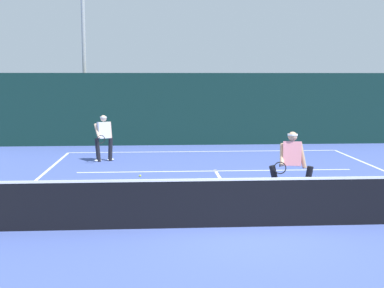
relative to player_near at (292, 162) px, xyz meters
The scene contains 11 objects.
ground_plane 2.80m from the player_near, 122.65° to the right, with size 80.00×80.00×0.00m, color #4357A2.
court_line_baseline_far 8.49m from the player_near, 99.72° to the left, with size 10.82×0.10×0.01m, color white.
court_line_service 4.33m from the player_near, 109.70° to the left, with size 8.82×0.10×0.01m, color white.
court_line_centre 1.96m from the player_near, 145.60° to the left, with size 0.10×6.40×0.01m, color white.
tennis_net 2.67m from the player_near, 122.65° to the right, with size 11.85×0.09×1.07m.
player_near is the anchor object (origin of this frame).
player_far 8.04m from the player_near, 130.23° to the left, with size 0.72×0.93×1.65m.
tennis_ball 1.38m from the player_near, 71.92° to the right, with size 0.07×0.07×0.07m, color #D1E033.
tennis_ball_extra 5.03m from the player_near, 140.33° to the left, with size 0.07×0.07×0.07m, color #D1E033.
back_fence_windscreen 10.53m from the player_near, 97.79° to the left, with size 18.22×0.12×3.17m, color #0F2C28.
light_pole 14.34m from the player_near, 118.65° to the left, with size 0.55×0.44×7.28m.
Camera 1 is at (-1.80, -10.00, 3.01)m, focal length 48.21 mm.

